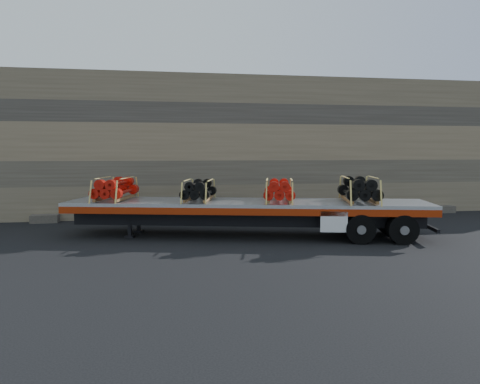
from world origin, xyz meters
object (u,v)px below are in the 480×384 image
(trailer, at_px, (247,219))
(bundle_midrear, at_px, (279,191))
(bundle_front, at_px, (115,189))
(bundle_rear, at_px, (359,190))
(bundle_midfront, at_px, (199,191))

(trailer, relative_size, bundle_midrear, 6.07)
(bundle_front, relative_size, bundle_rear, 0.94)
(trailer, height_order, bundle_midrear, bundle_midrear)
(trailer, distance_m, bundle_midrear, 1.63)
(bundle_rear, bearing_deg, bundle_midfront, 180.00)
(bundle_midrear, bearing_deg, bundle_midfront, 180.00)
(trailer, distance_m, bundle_front, 5.24)
(bundle_midrear, xyz_separation_m, bundle_rear, (2.88, -0.75, 0.05))
(bundle_front, height_order, bundle_midrear, bundle_front)
(bundle_front, xyz_separation_m, bundle_midrear, (6.15, -1.59, -0.02))
(bundle_midfront, bearing_deg, bundle_front, -180.00)
(trailer, distance_m, bundle_midfront, 2.12)
(bundle_front, xyz_separation_m, bundle_midfront, (3.18, -0.82, -0.03))
(bundle_midfront, relative_size, bundle_midrear, 0.96)
(bundle_front, relative_size, bundle_midrear, 1.05)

